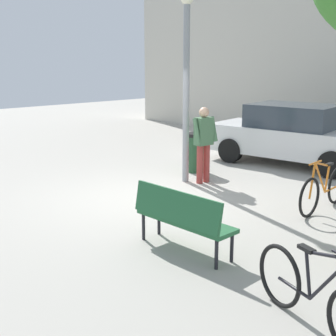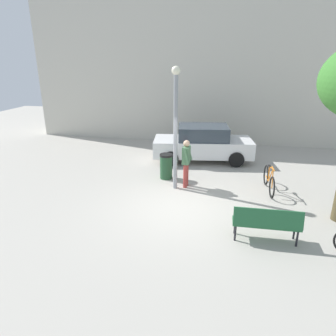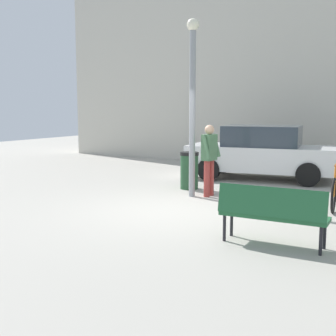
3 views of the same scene
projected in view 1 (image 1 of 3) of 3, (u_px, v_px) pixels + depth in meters
The scene contains 8 objects.
ground_plane at pixel (150, 198), 9.28m from camera, with size 36.00×36.00×0.00m, color #A8A399.
lamppost at pixel (186, 75), 9.99m from camera, with size 0.28×0.28×4.04m.
person_by_lamppost at pixel (204, 140), 10.20m from camera, with size 0.31×0.61×1.67m.
park_bench at pixel (181, 215), 6.58m from camera, with size 1.61×0.51×0.92m.
bicycle_orange at pixel (324, 190), 8.45m from camera, with size 0.18×1.81×0.97m.
bicycle_black at pixel (314, 296), 4.68m from camera, with size 1.73×0.62×0.97m.
parked_car_white at pixel (293, 135), 12.05m from camera, with size 4.41×2.30×1.55m.
trash_bin at pixel (196, 152), 11.32m from camera, with size 0.48×0.48×0.94m.
Camera 1 is at (6.77, -5.78, 2.70)m, focal length 50.19 mm.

